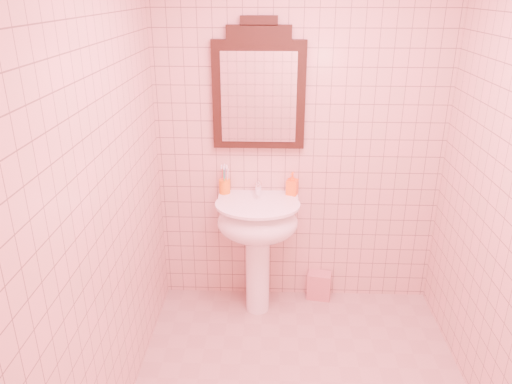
{
  "coord_description": "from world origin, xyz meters",
  "views": [
    {
      "loc": [
        -0.19,
        -2.24,
        2.22
      ],
      "look_at": [
        -0.29,
        0.55,
        1.07
      ],
      "focal_mm": 35.0,
      "sensor_mm": 36.0,
      "label": 1
    }
  ],
  "objects_px": {
    "mirror": "(259,90)",
    "soap_dispenser": "(292,184)",
    "towel": "(319,285)",
    "toothbrush_cup": "(225,186)",
    "pedestal_sink": "(258,229)"
  },
  "relations": [
    {
      "from": "pedestal_sink",
      "to": "mirror",
      "type": "relative_size",
      "value": 1.0
    },
    {
      "from": "mirror",
      "to": "soap_dispenser",
      "type": "distance_m",
      "value": 0.69
    },
    {
      "from": "pedestal_sink",
      "to": "toothbrush_cup",
      "type": "relative_size",
      "value": 4.66
    },
    {
      "from": "toothbrush_cup",
      "to": "soap_dispenser",
      "type": "bearing_deg",
      "value": -0.94
    },
    {
      "from": "mirror",
      "to": "toothbrush_cup",
      "type": "height_order",
      "value": "mirror"
    },
    {
      "from": "pedestal_sink",
      "to": "soap_dispenser",
      "type": "relative_size",
      "value": 5.31
    },
    {
      "from": "soap_dispenser",
      "to": "toothbrush_cup",
      "type": "bearing_deg",
      "value": -163.75
    },
    {
      "from": "mirror",
      "to": "towel",
      "type": "height_order",
      "value": "mirror"
    },
    {
      "from": "pedestal_sink",
      "to": "towel",
      "type": "distance_m",
      "value": 0.74
    },
    {
      "from": "towel",
      "to": "mirror",
      "type": "bearing_deg",
      "value": 176.01
    },
    {
      "from": "soap_dispenser",
      "to": "towel",
      "type": "bearing_deg",
      "value": 19.32
    },
    {
      "from": "mirror",
      "to": "toothbrush_cup",
      "type": "distance_m",
      "value": 0.72
    },
    {
      "from": "mirror",
      "to": "soap_dispenser",
      "type": "xyz_separation_m",
      "value": [
        0.24,
        -0.04,
        -0.65
      ]
    },
    {
      "from": "mirror",
      "to": "pedestal_sink",
      "type": "bearing_deg",
      "value": -90.0
    },
    {
      "from": "mirror",
      "to": "towel",
      "type": "xyz_separation_m",
      "value": [
        0.47,
        -0.03,
        -1.49
      ]
    }
  ]
}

